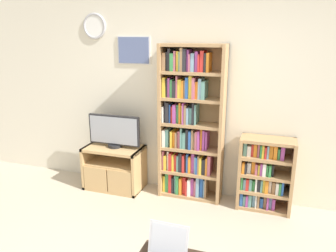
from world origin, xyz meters
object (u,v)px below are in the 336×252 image
object	(u,v)px
television	(114,131)
bookshelf_short	(263,174)
bookshelf_tall	(189,126)
tv_stand	(114,168)

from	to	relation	value
television	bookshelf_short	xyz separation A→B (m)	(1.91, 0.08, -0.37)
bookshelf_tall	bookshelf_short	distance (m)	1.06
bookshelf_tall	bookshelf_short	bearing A→B (deg)	-1.16
bookshelf_short	bookshelf_tall	bearing A→B (deg)	178.84
tv_stand	television	distance (m)	0.51
bookshelf_short	tv_stand	bearing A→B (deg)	-177.02
bookshelf_tall	bookshelf_short	xyz separation A→B (m)	(0.93, -0.02, -0.51)
tv_stand	bookshelf_short	size ratio (longest dim) A/B	0.88
tv_stand	bookshelf_short	distance (m)	1.93
bookshelf_tall	television	bearing A→B (deg)	-174.37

